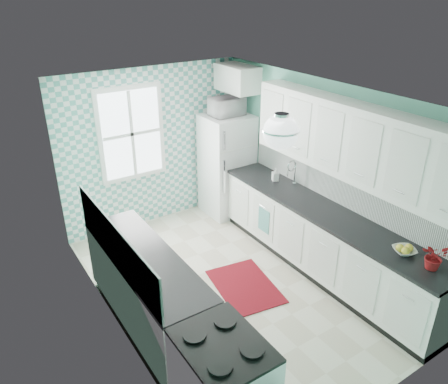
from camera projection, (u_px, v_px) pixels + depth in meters
floor at (231, 286)px, 5.74m from camera, size 3.00×4.40×0.02m
ceiling at (233, 95)px, 4.64m from camera, size 3.00×4.40×0.02m
wall_back at (153, 147)px, 6.85m from camera, size 3.00×0.02×2.50m
wall_front at (386, 304)px, 3.53m from camera, size 3.00×0.02×2.50m
wall_left at (110, 238)px, 4.45m from camera, size 0.02×4.40×2.50m
wall_right at (323, 173)px, 5.94m from camera, size 0.02×4.40×2.50m
accent_wall at (153, 148)px, 6.84m from camera, size 3.00×0.01×2.50m
window at (131, 134)px, 6.51m from camera, size 1.04×0.05×1.44m
backsplash_right at (344, 187)px, 5.65m from camera, size 0.02×3.60×0.51m
backsplash_left at (115, 245)px, 4.42m from camera, size 0.02×2.15×0.51m
upper_cabinets_right at (355, 142)px, 5.12m from camera, size 0.33×3.20×0.90m
upper_cabinet_fridge at (235, 78)px, 6.77m from camera, size 0.40×0.74×0.40m
ceiling_light at (281, 132)px, 4.12m from camera, size 0.34×0.34×0.35m
base_cabinets_right at (322, 243)px, 5.84m from camera, size 0.60×3.60×0.90m
countertop_right at (325, 212)px, 5.62m from camera, size 0.63×3.60×0.04m
base_cabinets_left at (147, 293)px, 4.89m from camera, size 0.60×2.15×0.90m
countertop_left at (145, 258)px, 4.69m from camera, size 0.63×2.15×0.04m
fridge at (227, 165)px, 7.25m from camera, size 0.74×0.73×1.69m
sink at (286, 189)px, 6.22m from camera, size 0.44×0.37×0.53m
rug at (245, 286)px, 5.71m from camera, size 0.87×1.12×0.02m
dish_towel at (264, 220)px, 6.32m from camera, size 0.06×0.24×0.36m
fruit_bowl at (404, 251)px, 4.73m from camera, size 0.31×0.31×0.06m
potted_plant at (434, 256)px, 4.44m from camera, size 0.29×0.26×0.29m
soap_bottle at (275, 174)px, 6.43m from camera, size 0.11×0.12×0.20m
microwave at (227, 106)px, 6.82m from camera, size 0.52×0.36×0.29m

